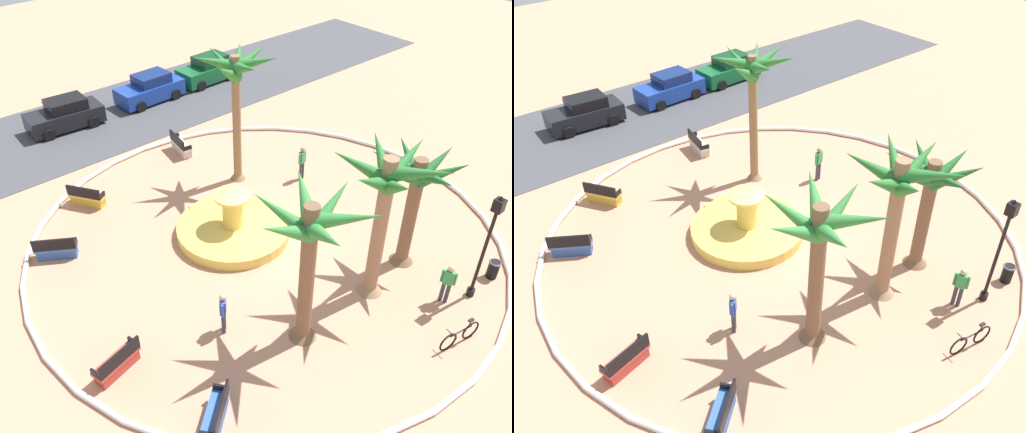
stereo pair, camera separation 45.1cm
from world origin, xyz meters
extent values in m
plane|color=tan|center=(0.00, 0.00, 0.00)|extent=(80.00, 80.00, 0.00)
torus|color=silver|center=(0.00, 0.00, 0.10)|extent=(18.88, 18.88, 0.20)
cube|color=#424247|center=(0.00, 13.84, 0.01)|extent=(48.00, 8.00, 0.03)
cylinder|color=gold|center=(-0.84, 1.06, 0.23)|extent=(4.59, 4.59, 0.45)
cylinder|color=#19567F|center=(-0.84, 1.06, 0.19)|extent=(4.04, 4.04, 0.34)
cylinder|color=gold|center=(-0.84, 1.06, 1.13)|extent=(0.83, 0.83, 1.37)
cylinder|color=#F1C954|center=(-0.84, 1.06, 1.88)|extent=(1.47, 1.47, 0.12)
cylinder|color=brown|center=(2.96, -4.49, 2.25)|extent=(0.49, 0.49, 4.51)
cone|color=brown|center=(2.96, -4.49, 0.25)|extent=(0.93, 0.93, 0.50)
cone|color=#1E6028|center=(3.75, -4.59, 4.08)|extent=(1.90, 0.78, 1.34)
cone|color=#1E6028|center=(3.34, -3.77, 4.13)|extent=(1.37, 1.91, 1.26)
cone|color=#1E6028|center=(2.55, -3.74, 4.22)|extent=(1.39, 1.92, 1.10)
cone|color=#1E6028|center=(2.14, -4.51, 4.14)|extent=(1.88, 0.60, 1.25)
cone|color=#1E6028|center=(2.64, -5.28, 4.22)|extent=(1.22, 1.95, 1.09)
cone|color=#1E6028|center=(3.43, -5.12, 4.06)|extent=(1.55, 1.81, 1.37)
cylinder|color=brown|center=(1.99, 4.15, 2.97)|extent=(0.38, 0.38, 5.93)
cone|color=brown|center=(1.99, 4.15, 0.25)|extent=(0.73, 0.73, 0.50)
cone|color=#28702D|center=(2.83, 4.19, 5.64)|extent=(1.90, 0.65, 1.11)
cone|color=#28702D|center=(2.59, 4.71, 5.59)|extent=(1.75, 1.68, 1.19)
cone|color=#28702D|center=(1.91, 4.92, 5.49)|extent=(0.74, 1.88, 1.37)
cone|color=#28702D|center=(1.27, 4.63, 5.70)|extent=(1.87, 1.51, 0.99)
cone|color=#28702D|center=(1.29, 3.81, 5.47)|extent=(1.89, 1.30, 1.40)
cone|color=#28702D|center=(1.79, 3.32, 5.67)|extent=(0.98, 1.95, 1.06)
cone|color=#28702D|center=(2.55, 3.49, 5.71)|extent=(1.64, 1.79, 0.99)
cylinder|color=#8E6B4C|center=(0.75, -4.73, 2.76)|extent=(0.49, 0.49, 5.51)
cone|color=#8E6B4C|center=(0.75, -4.73, 0.25)|extent=(0.94, 0.94, 0.50)
cone|color=#28702D|center=(1.64, -4.69, 5.11)|extent=(2.03, 0.67, 1.31)
cone|color=#28702D|center=(1.25, -4.00, 5.10)|extent=(1.59, 1.97, 1.33)
cone|color=#28702D|center=(0.25, -4.00, 5.11)|extent=(1.60, 1.97, 1.31)
cone|color=#28702D|center=(-0.10, -4.78, 5.04)|extent=(2.00, 0.66, 1.44)
cone|color=#28702D|center=(0.26, -5.40, 5.01)|extent=(1.61, 1.91, 1.49)
cone|color=#28702D|center=(1.10, -5.60, 5.24)|extent=(1.28, 2.09, 1.08)
cylinder|color=brown|center=(-2.57, -4.64, 2.64)|extent=(0.48, 0.48, 5.28)
cone|color=brown|center=(-2.57, -4.64, 0.25)|extent=(0.92, 0.92, 0.50)
cone|color=#337F38|center=(-1.72, -4.55, 4.78)|extent=(2.04, 0.77, 1.49)
cone|color=#337F38|center=(-2.05, -3.84, 4.99)|extent=(1.59, 2.03, 1.13)
cone|color=#337F38|center=(-2.97, -3.88, 4.79)|extent=(1.44, 2.03, 1.47)
cone|color=#337F38|center=(-3.43, -4.55, 4.79)|extent=(2.05, 0.76, 1.47)
cone|color=#337F38|center=(-2.93, -5.48, 4.89)|extent=(1.32, 2.10, 1.29)
cone|color=#337F38|center=(-2.03, -5.42, 5.01)|extent=(1.63, 2.02, 1.09)
cube|color=#335BA8|center=(-6.69, -5.26, 0.45)|extent=(1.57, 1.38, 0.12)
cube|color=black|center=(-6.56, -5.42, 0.75)|extent=(1.31, 1.05, 0.50)
cube|color=#2B4E8F|center=(-6.69, -5.26, 0.20)|extent=(1.44, 1.27, 0.39)
cube|color=black|center=(-6.10, -4.80, 0.59)|extent=(0.34, 0.40, 0.24)
cube|color=beige|center=(1.41, 7.93, 0.45)|extent=(0.77, 1.66, 0.12)
cube|color=black|center=(1.21, 7.97, 0.75)|extent=(0.36, 1.59, 0.50)
cube|color=#B6ADA0|center=(1.41, 7.93, 0.20)|extent=(0.71, 1.53, 0.39)
cube|color=black|center=(1.55, 8.67, 0.59)|extent=(0.46, 0.16, 0.24)
cube|color=black|center=(1.28, 7.19, 0.59)|extent=(0.46, 0.16, 0.24)
cube|color=#B73D33|center=(-7.84, -1.85, 0.45)|extent=(1.67, 0.85, 0.12)
cube|color=black|center=(-7.79, -2.06, 0.75)|extent=(1.58, 0.45, 0.50)
cube|color=#9C342B|center=(-7.84, -1.85, 0.20)|extent=(1.54, 0.79, 0.39)
cube|color=black|center=(-8.57, -2.02, 0.59)|extent=(0.18, 0.46, 0.24)
cube|color=black|center=(-7.11, -1.68, 0.59)|extent=(0.18, 0.46, 0.24)
cube|color=gold|center=(-4.31, 6.89, 0.45)|extent=(1.27, 1.62, 0.12)
cube|color=black|center=(-4.49, 6.77, 0.75)|extent=(0.92, 1.40, 0.50)
cube|color=gold|center=(-4.31, 6.89, 0.20)|extent=(1.17, 1.49, 0.39)
cube|color=black|center=(-4.71, 7.52, 0.59)|extent=(0.42, 0.31, 0.24)
cube|color=black|center=(-3.91, 6.25, 0.59)|extent=(0.42, 0.31, 0.24)
cube|color=#335BA8|center=(-6.86, 4.45, 0.45)|extent=(1.61, 1.29, 0.12)
cube|color=black|center=(-6.97, 4.28, 0.75)|extent=(1.39, 0.94, 0.50)
cube|color=#2B4E8F|center=(-6.86, 4.45, 0.20)|extent=(1.49, 1.19, 0.39)
cube|color=black|center=(-7.49, 4.86, 0.59)|extent=(0.31, 0.42, 0.24)
cube|color=black|center=(-6.23, 4.04, 0.59)|extent=(0.31, 0.42, 0.24)
cylinder|color=black|center=(3.29, -7.26, 1.86)|extent=(0.12, 0.12, 3.71)
cylinder|color=black|center=(3.29, -7.26, 0.15)|extent=(0.28, 0.28, 0.30)
cube|color=black|center=(3.29, -7.26, 3.93)|extent=(0.32, 0.32, 0.44)
sphere|color=#F2EDCC|center=(3.29, -7.26, 3.93)|extent=(0.22, 0.22, 0.22)
cone|color=black|center=(3.29, -7.26, 4.21)|extent=(0.20, 0.20, 0.18)
cylinder|color=black|center=(4.73, -7.26, 0.35)|extent=(0.40, 0.40, 0.70)
torus|color=#4C4C51|center=(4.73, -7.26, 0.70)|extent=(0.46, 0.46, 0.06)
torus|color=black|center=(0.49, -8.09, 0.36)|extent=(0.72, 0.20, 0.72)
torus|color=black|center=(1.47, -8.29, 0.36)|extent=(0.72, 0.20, 0.72)
cylinder|color=black|center=(0.98, -8.19, 0.59)|extent=(0.94, 0.24, 0.05)
cylinder|color=black|center=(1.32, -8.26, 0.74)|extent=(0.04, 0.04, 0.30)
cube|color=black|center=(1.32, -8.26, 0.91)|extent=(0.22, 0.14, 0.06)
cylinder|color=black|center=(0.54, -8.10, 0.73)|extent=(0.12, 0.44, 0.03)
cylinder|color=#33333D|center=(2.32, -6.86, 0.43)|extent=(0.14, 0.14, 0.86)
cylinder|color=#33333D|center=(2.25, -6.70, 0.43)|extent=(0.14, 0.14, 0.86)
cube|color=#338C4C|center=(2.28, -6.78, 1.14)|extent=(0.31, 0.39, 0.56)
sphere|color=tan|center=(2.28, -6.78, 1.54)|extent=(0.22, 0.22, 0.22)
cylinder|color=#338C4C|center=(2.36, -6.98, 1.14)|extent=(0.09, 0.09, 0.53)
cylinder|color=#338C4C|center=(2.20, -6.57, 1.14)|extent=(0.09, 0.09, 0.53)
cylinder|color=#33333D|center=(-4.42, -2.82, 0.43)|extent=(0.14, 0.14, 0.87)
cylinder|color=#33333D|center=(-4.30, -2.69, 0.43)|extent=(0.14, 0.14, 0.87)
cube|color=#2D4CA5|center=(-4.36, -2.75, 1.15)|extent=(0.38, 0.39, 0.56)
sphere|color=tan|center=(-4.36, -2.75, 1.55)|extent=(0.22, 0.22, 0.22)
cylinder|color=#2D4CA5|center=(-4.51, -2.91, 1.15)|extent=(0.09, 0.09, 0.53)
cylinder|color=#2D4CA5|center=(-4.21, -2.59, 1.15)|extent=(0.09, 0.09, 0.53)
cylinder|color=#33333D|center=(4.29, 2.18, 0.45)|extent=(0.14, 0.14, 0.90)
cylinder|color=#33333D|center=(4.12, 2.14, 0.45)|extent=(0.14, 0.14, 0.90)
cube|color=#338C4C|center=(4.20, 2.16, 1.18)|extent=(0.37, 0.27, 0.56)
sphere|color=#9E7051|center=(4.20, 2.16, 1.58)|extent=(0.22, 0.22, 0.22)
cylinder|color=#338C4C|center=(4.42, 2.21, 1.18)|extent=(0.09, 0.09, 0.53)
cylinder|color=#338C4C|center=(3.99, 2.12, 1.18)|extent=(0.09, 0.09, 0.53)
cube|color=black|center=(-1.79, 14.26, 0.64)|extent=(4.11, 1.99, 0.90)
cube|color=black|center=(-1.59, 14.25, 1.36)|extent=(2.10, 1.59, 0.60)
cube|color=#333D47|center=(-2.48, 14.31, 1.28)|extent=(0.39, 1.38, 0.51)
cylinder|color=black|center=(-3.08, 13.50, 0.32)|extent=(0.65, 0.27, 0.64)
cylinder|color=black|center=(-2.96, 15.20, 0.32)|extent=(0.65, 0.27, 0.64)
cylinder|color=black|center=(-0.61, 13.32, 0.32)|extent=(0.65, 0.27, 0.64)
cylinder|color=black|center=(-0.49, 15.02, 0.32)|extent=(0.65, 0.27, 0.64)
cube|color=navy|center=(3.55, 14.19, 0.64)|extent=(4.06, 1.85, 0.90)
cube|color=navy|center=(3.75, 14.20, 1.36)|extent=(2.05, 1.52, 0.60)
cube|color=#333D47|center=(2.86, 14.16, 1.28)|extent=(0.35, 1.37, 0.51)
cylinder|color=black|center=(2.35, 13.29, 0.32)|extent=(0.65, 0.24, 0.64)
cylinder|color=black|center=(2.28, 14.99, 0.32)|extent=(0.65, 0.24, 0.64)
cylinder|color=black|center=(4.83, 13.39, 0.32)|extent=(0.65, 0.24, 0.64)
cylinder|color=black|center=(4.76, 15.09, 0.32)|extent=(0.65, 0.24, 0.64)
cube|color=#145B2D|center=(7.96, 14.28, 0.64)|extent=(4.06, 1.84, 0.90)
cube|color=#0C371B|center=(8.16, 14.29, 1.36)|extent=(2.05, 1.51, 0.60)
cube|color=#333D47|center=(7.26, 14.26, 1.28)|extent=(0.34, 1.37, 0.51)
cylinder|color=black|center=(6.75, 13.39, 0.32)|extent=(0.65, 0.24, 0.64)
cylinder|color=black|center=(6.69, 15.09, 0.32)|extent=(0.65, 0.24, 0.64)
cylinder|color=black|center=(9.22, 13.47, 0.32)|extent=(0.65, 0.24, 0.64)
cylinder|color=black|center=(9.17, 15.17, 0.32)|extent=(0.65, 0.24, 0.64)
camera|label=1|loc=(-11.61, -12.61, 13.83)|focal=37.98mm
camera|label=2|loc=(-11.27, -12.90, 13.83)|focal=37.98mm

